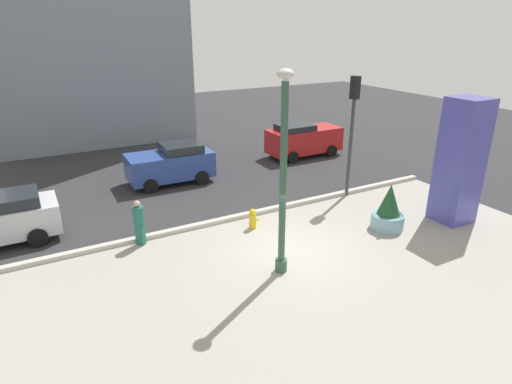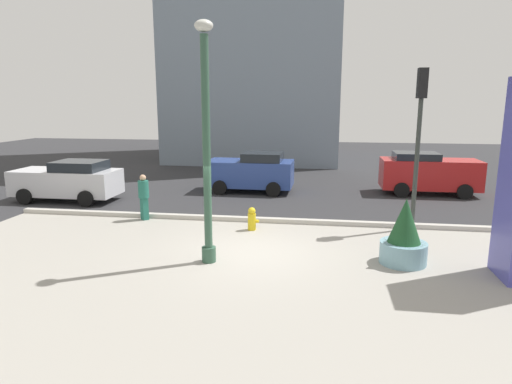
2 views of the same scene
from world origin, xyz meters
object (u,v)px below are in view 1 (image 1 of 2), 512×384
fire_hydrant (253,219)px  traffic_light_far_side (353,118)px  pedestrian_crossing (139,221)px  lamp_post (283,181)px  car_curb_west (303,139)px  potted_plant_near_right (389,211)px  art_pillar_blue (460,162)px  car_curb_east (171,164)px

fire_hydrant → traffic_light_far_side: (5.09, 0.89, 3.01)m
traffic_light_far_side → pedestrian_crossing: 9.34m
lamp_post → car_curb_west: size_ratio=1.43×
lamp_post → traffic_light_far_side: lamp_post is taller
potted_plant_near_right → traffic_light_far_side: 4.29m
art_pillar_blue → potted_plant_near_right: 3.18m
fire_hydrant → traffic_light_far_side: size_ratio=0.15×
car_curb_west → pedestrian_crossing: size_ratio=2.60×
art_pillar_blue → potted_plant_near_right: (-2.67, 0.60, -1.60)m
art_pillar_blue → lamp_post: bearing=-179.8°
car_curb_west → pedestrian_crossing: bearing=-150.6°
lamp_post → fire_hydrant: bearing=77.9°
car_curb_west → car_curb_east: bearing=-175.5°
art_pillar_blue → fire_hydrant: (-6.95, 2.96, -1.93)m
lamp_post → art_pillar_blue: (7.59, 0.03, -0.58)m
art_pillar_blue → car_curb_west: art_pillar_blue is taller
potted_plant_near_right → traffic_light_far_side: traffic_light_far_side is taller
lamp_post → car_curb_west: 12.39m
potted_plant_near_right → pedestrian_crossing: (-8.17, 3.06, 0.18)m
art_pillar_blue → traffic_light_far_side: size_ratio=0.91×
car_curb_west → potted_plant_near_right: bearing=-105.6°
fire_hydrant → car_curb_west: size_ratio=0.18×
car_curb_west → car_curb_east: size_ratio=1.07×
fire_hydrant → potted_plant_near_right: bearing=-28.9°
art_pillar_blue → fire_hydrant: size_ratio=6.14×
fire_hydrant → car_curb_east: (-1.00, 6.11, 0.54)m
potted_plant_near_right → fire_hydrant: bearing=151.1°
fire_hydrant → pedestrian_crossing: pedestrian_crossing is taller
traffic_light_far_side → pedestrian_crossing: traffic_light_far_side is taller
car_curb_west → traffic_light_far_side: bearing=-106.4°
car_curb_east → traffic_light_far_side: bearing=-40.6°
lamp_post → traffic_light_far_side: size_ratio=1.17×
pedestrian_crossing → art_pillar_blue: bearing=-18.6°
fire_hydrant → car_curb_west: car_curb_west is taller
potted_plant_near_right → car_curb_east: bearing=121.9°
pedestrian_crossing → lamp_post: bearing=-48.5°
traffic_light_far_side → art_pillar_blue: bearing=-64.3°
traffic_light_far_side → car_curb_west: bearing=73.6°
car_curb_west → pedestrian_crossing: (-10.71, -6.02, -0.07)m
lamp_post → art_pillar_blue: size_ratio=1.28×
car_curb_west → pedestrian_crossing: 12.29m
art_pillar_blue → pedestrian_crossing: art_pillar_blue is taller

